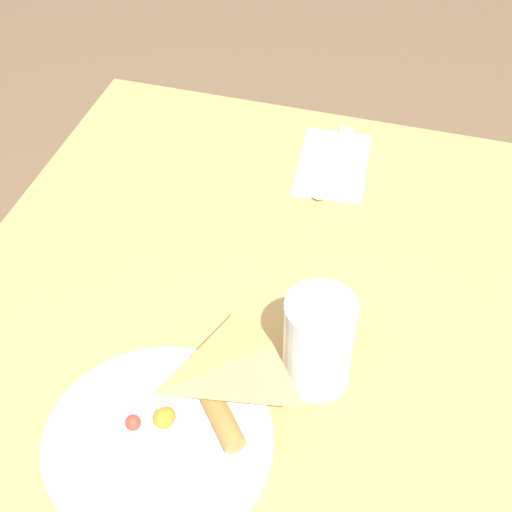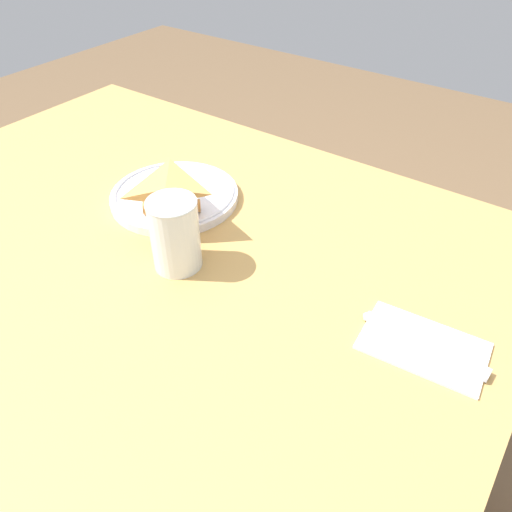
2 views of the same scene
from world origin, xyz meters
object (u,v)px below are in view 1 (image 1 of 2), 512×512
at_px(milk_glass, 318,345).
at_px(plate_pizza, 161,437).
at_px(napkin_folded, 333,164).
at_px(dining_table, 262,478).
at_px(butter_knife, 334,158).

bearing_deg(milk_glass, plate_pizza, -45.39).
bearing_deg(plate_pizza, napkin_folded, 172.25).
relative_size(dining_table, milk_glass, 10.07).
relative_size(plate_pizza, milk_glass, 2.01).
distance_m(milk_glass, napkin_folded, 0.40).
xyz_separation_m(plate_pizza, napkin_folded, (-0.52, 0.07, -0.01)).
relative_size(milk_glass, napkin_folded, 0.70).
distance_m(dining_table, plate_pizza, 0.16).
xyz_separation_m(plate_pizza, butter_knife, (-0.53, 0.07, -0.01)).
relative_size(plate_pizza, butter_knife, 1.35).
height_order(dining_table, butter_knife, butter_knife).
relative_size(milk_glass, butter_knife, 0.67).
bearing_deg(butter_knife, plate_pizza, -5.23).
bearing_deg(dining_table, napkin_folded, -176.88).
xyz_separation_m(milk_glass, napkin_folded, (-0.39, -0.06, -0.05)).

